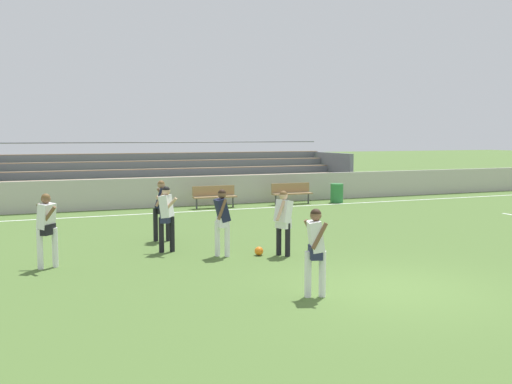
{
  "coord_description": "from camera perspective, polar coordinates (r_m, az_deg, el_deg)",
  "views": [
    {
      "loc": [
        -6.63,
        -9.13,
        2.98
      ],
      "look_at": [
        -0.56,
        5.86,
        1.37
      ],
      "focal_mm": 40.38,
      "sensor_mm": 36.0,
      "label": 1
    }
  ],
  "objects": [
    {
      "name": "player_dark_on_ball",
      "position": [
        14.1,
        -3.38,
        -2.46
      ],
      "size": [
        0.38,
        0.45,
        1.66
      ],
      "color": "white",
      "rests_on": "ground"
    },
    {
      "name": "field_line_sideline",
      "position": [
        22.74,
        -4.91,
        -1.86
      ],
      "size": [
        44.0,
        0.12,
        0.01
      ],
      "primitive_type": "cube",
      "color": "white",
      "rests_on": "ground"
    },
    {
      "name": "bleacher_stand",
      "position": [
        26.95,
        -7.67,
        1.65
      ],
      "size": [
        16.34,
        4.2,
        2.64
      ],
      "color": "#897051",
      "rests_on": "ground"
    },
    {
      "name": "trash_bin",
      "position": [
        25.61,
        8.01,
        -0.11
      ],
      "size": [
        0.56,
        0.56,
        0.83
      ],
      "primitive_type": "cylinder",
      "color": "#2D7F3D",
      "rests_on": "ground"
    },
    {
      "name": "player_dark_challenging",
      "position": [
        16.33,
        -9.35,
        -1.27
      ],
      "size": [
        0.47,
        0.54,
        1.71
      ],
      "color": "black",
      "rests_on": "ground"
    },
    {
      "name": "player_white_wide_right",
      "position": [
        14.78,
        -8.86,
        -2.07
      ],
      "size": [
        0.46,
        0.69,
        1.69
      ],
      "color": "black",
      "rests_on": "ground"
    },
    {
      "name": "bench_far_left",
      "position": [
        24.88,
        3.54,
        0.06
      ],
      "size": [
        1.8,
        0.4,
        0.9
      ],
      "color": "#99754C",
      "rests_on": "ground"
    },
    {
      "name": "player_white_trailing_run",
      "position": [
        10.63,
        5.91,
        -5.23
      ],
      "size": [
        0.4,
        0.55,
        1.64
      ],
      "color": "white",
      "rests_on": "ground"
    },
    {
      "name": "bench_near_wall_gap",
      "position": [
        23.59,
        -4.15,
        -0.25
      ],
      "size": [
        1.8,
        0.4,
        0.9
      ],
      "color": "#99754C",
      "rests_on": "ground"
    },
    {
      "name": "soccer_ball",
      "position": [
        14.33,
        0.3,
        -5.87
      ],
      "size": [
        0.22,
        0.22,
        0.22
      ],
      "primitive_type": "sphere",
      "color": "orange",
      "rests_on": "ground"
    },
    {
      "name": "player_white_pressing_high",
      "position": [
        13.67,
        -20.02,
        -2.97
      ],
      "size": [
        0.46,
        0.72,
        1.69
      ],
      "color": "white",
      "rests_on": "ground"
    },
    {
      "name": "sideline_wall",
      "position": [
        24.42,
        -6.19,
        0.09
      ],
      "size": [
        48.0,
        0.16,
        1.23
      ],
      "primitive_type": "cube",
      "color": "#BCB7AD",
      "rests_on": "ground"
    },
    {
      "name": "ground_plane",
      "position": [
        11.67,
        13.65,
        -9.27
      ],
      "size": [
        160.0,
        160.0,
        0.0
      ],
      "primitive_type": "plane",
      "color": "#4C6B30"
    },
    {
      "name": "player_white_dropping_back",
      "position": [
        14.17,
        2.72,
        -2.53
      ],
      "size": [
        0.59,
        0.48,
        1.62
      ],
      "color": "black",
      "rests_on": "ground"
    }
  ]
}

